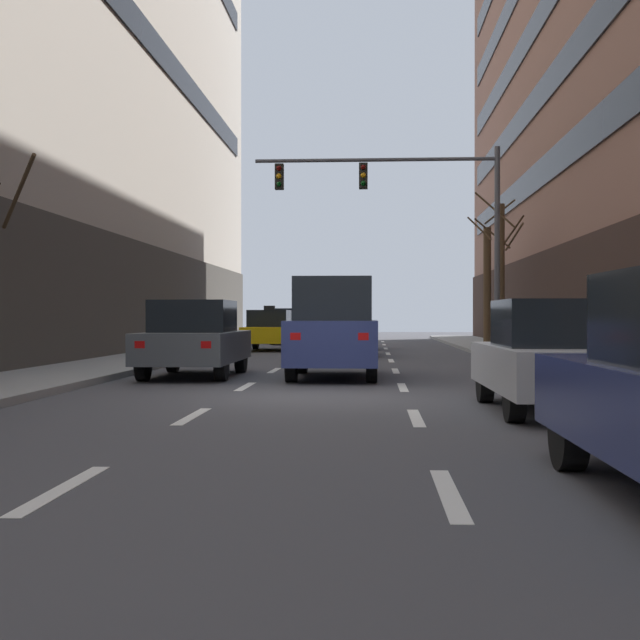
# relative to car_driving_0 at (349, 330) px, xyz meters

# --- Properties ---
(ground_plane) EXTENTS (120.00, 120.00, 0.00)m
(ground_plane) POSITION_rel_car_driving_0_xyz_m (0.03, -21.52, -0.81)
(ground_plane) COLOR #424247
(lane_stripe_l1_s2) EXTENTS (0.16, 2.00, 0.01)m
(lane_stripe_l1_s2) POSITION_rel_car_driving_0_xyz_m (-1.50, -29.52, -0.80)
(lane_stripe_l1_s2) COLOR silver
(lane_stripe_l1_s2) RESTS_ON ground
(lane_stripe_l1_s3) EXTENTS (0.16, 2.00, 0.01)m
(lane_stripe_l1_s3) POSITION_rel_car_driving_0_xyz_m (-1.50, -24.52, -0.80)
(lane_stripe_l1_s3) COLOR silver
(lane_stripe_l1_s3) RESTS_ON ground
(lane_stripe_l1_s4) EXTENTS (0.16, 2.00, 0.01)m
(lane_stripe_l1_s4) POSITION_rel_car_driving_0_xyz_m (-1.50, -19.52, -0.80)
(lane_stripe_l1_s4) COLOR silver
(lane_stripe_l1_s4) RESTS_ON ground
(lane_stripe_l1_s5) EXTENTS (0.16, 2.00, 0.01)m
(lane_stripe_l1_s5) POSITION_rel_car_driving_0_xyz_m (-1.50, -14.52, -0.80)
(lane_stripe_l1_s5) COLOR silver
(lane_stripe_l1_s5) RESTS_ON ground
(lane_stripe_l1_s6) EXTENTS (0.16, 2.00, 0.01)m
(lane_stripe_l1_s6) POSITION_rel_car_driving_0_xyz_m (-1.50, -9.52, -0.80)
(lane_stripe_l1_s6) COLOR silver
(lane_stripe_l1_s6) RESTS_ON ground
(lane_stripe_l1_s7) EXTENTS (0.16, 2.00, 0.01)m
(lane_stripe_l1_s7) POSITION_rel_car_driving_0_xyz_m (-1.50, -4.52, -0.80)
(lane_stripe_l1_s7) COLOR silver
(lane_stripe_l1_s7) RESTS_ON ground
(lane_stripe_l1_s8) EXTENTS (0.16, 2.00, 0.01)m
(lane_stripe_l1_s8) POSITION_rel_car_driving_0_xyz_m (-1.50, 0.48, -0.80)
(lane_stripe_l1_s8) COLOR silver
(lane_stripe_l1_s8) RESTS_ON ground
(lane_stripe_l1_s9) EXTENTS (0.16, 2.00, 0.01)m
(lane_stripe_l1_s9) POSITION_rel_car_driving_0_xyz_m (-1.50, 5.48, -0.80)
(lane_stripe_l1_s9) COLOR silver
(lane_stripe_l1_s9) RESTS_ON ground
(lane_stripe_l1_s10) EXTENTS (0.16, 2.00, 0.01)m
(lane_stripe_l1_s10) POSITION_rel_car_driving_0_xyz_m (-1.50, 10.48, -0.80)
(lane_stripe_l1_s10) COLOR silver
(lane_stripe_l1_s10) RESTS_ON ground
(lane_stripe_l2_s2) EXTENTS (0.16, 2.00, 0.01)m
(lane_stripe_l2_s2) POSITION_rel_car_driving_0_xyz_m (1.55, -29.52, -0.80)
(lane_stripe_l2_s2) COLOR silver
(lane_stripe_l2_s2) RESTS_ON ground
(lane_stripe_l2_s3) EXTENTS (0.16, 2.00, 0.01)m
(lane_stripe_l2_s3) POSITION_rel_car_driving_0_xyz_m (1.55, -24.52, -0.80)
(lane_stripe_l2_s3) COLOR silver
(lane_stripe_l2_s3) RESTS_ON ground
(lane_stripe_l2_s4) EXTENTS (0.16, 2.00, 0.01)m
(lane_stripe_l2_s4) POSITION_rel_car_driving_0_xyz_m (1.55, -19.52, -0.80)
(lane_stripe_l2_s4) COLOR silver
(lane_stripe_l2_s4) RESTS_ON ground
(lane_stripe_l2_s5) EXTENTS (0.16, 2.00, 0.01)m
(lane_stripe_l2_s5) POSITION_rel_car_driving_0_xyz_m (1.55, -14.52, -0.80)
(lane_stripe_l2_s5) COLOR silver
(lane_stripe_l2_s5) RESTS_ON ground
(lane_stripe_l2_s6) EXTENTS (0.16, 2.00, 0.01)m
(lane_stripe_l2_s6) POSITION_rel_car_driving_0_xyz_m (1.55, -9.52, -0.80)
(lane_stripe_l2_s6) COLOR silver
(lane_stripe_l2_s6) RESTS_ON ground
(lane_stripe_l2_s7) EXTENTS (0.16, 2.00, 0.01)m
(lane_stripe_l2_s7) POSITION_rel_car_driving_0_xyz_m (1.55, -4.52, -0.80)
(lane_stripe_l2_s7) COLOR silver
(lane_stripe_l2_s7) RESTS_ON ground
(lane_stripe_l2_s8) EXTENTS (0.16, 2.00, 0.01)m
(lane_stripe_l2_s8) POSITION_rel_car_driving_0_xyz_m (1.55, 0.48, -0.80)
(lane_stripe_l2_s8) COLOR silver
(lane_stripe_l2_s8) RESTS_ON ground
(lane_stripe_l2_s9) EXTENTS (0.16, 2.00, 0.01)m
(lane_stripe_l2_s9) POSITION_rel_car_driving_0_xyz_m (1.55, 5.48, -0.80)
(lane_stripe_l2_s9) COLOR silver
(lane_stripe_l2_s9) RESTS_ON ground
(lane_stripe_l2_s10) EXTENTS (0.16, 2.00, 0.01)m
(lane_stripe_l2_s10) POSITION_rel_car_driving_0_xyz_m (1.55, 10.48, -0.80)
(lane_stripe_l2_s10) COLOR silver
(lane_stripe_l2_s10) RESTS_ON ground
(car_driving_0) EXTENTS (1.98, 4.44, 1.64)m
(car_driving_0) POSITION_rel_car_driving_0_xyz_m (0.00, 0.00, 0.00)
(car_driving_0) COLOR black
(car_driving_0) RESTS_ON ground
(taxi_driving_1) EXTENTS (1.87, 4.33, 1.79)m
(taxi_driving_1) POSITION_rel_car_driving_0_xyz_m (-3.12, -1.64, -0.01)
(taxi_driving_1) COLOR black
(taxi_driving_1) RESTS_ON ground
(car_driving_2) EXTENTS (1.91, 4.57, 2.21)m
(car_driving_2) POSITION_rel_car_driving_0_xyz_m (0.13, -16.96, 0.29)
(car_driving_2) COLOR black
(car_driving_2) RESTS_ON ground
(car_driving_3) EXTENTS (1.95, 4.62, 1.73)m
(car_driving_3) POSITION_rel_car_driving_0_xyz_m (-3.05, -16.80, 0.04)
(car_driving_3) COLOR black
(car_driving_3) RESTS_ON ground
(car_driving_4) EXTENTS (2.00, 4.46, 1.65)m
(car_driving_4) POSITION_rel_car_driving_0_xyz_m (-0.07, -6.07, 0.00)
(car_driving_4) COLOR black
(car_driving_4) RESTS_ON ground
(car_driving_5) EXTENTS (2.11, 4.73, 1.75)m
(car_driving_5) POSITION_rel_car_driving_0_xyz_m (-3.00, 6.59, 0.05)
(car_driving_5) COLOR black
(car_driving_5) RESTS_ON ground
(car_parked_1) EXTENTS (1.84, 4.30, 1.60)m
(car_parked_1) POSITION_rel_car_driving_0_xyz_m (3.55, -23.71, -0.02)
(car_parked_1) COLOR black
(car_parked_1) RESTS_ON ground
(traffic_signal_0) EXTENTS (7.93, 0.35, 6.70)m
(traffic_signal_0) POSITION_rel_car_driving_0_xyz_m (2.35, -8.01, 4.13)
(traffic_signal_0) COLOR #4C4C51
(traffic_signal_0) RESTS_ON sidewalk_right
(street_tree_2) EXTENTS (1.70, 1.35, 5.33)m
(street_tree_2) POSITION_rel_car_driving_0_xyz_m (5.71, -0.21, 1.87)
(street_tree_2) COLOR #4C3823
(street_tree_2) RESTS_ON sidewalk_right
(street_tree_3) EXTENTS (1.84, 1.84, 5.77)m
(street_tree_3) POSITION_rel_car_driving_0_xyz_m (5.72, -3.98, 2.17)
(street_tree_3) COLOR #4C3823
(street_tree_3) RESTS_ON sidewalk_right
(pedestrian_0) EXTENTS (0.52, 0.27, 1.49)m
(pedestrian_0) POSITION_rel_car_driving_0_xyz_m (6.21, -11.72, 0.18)
(pedestrian_0) COLOR #383D59
(pedestrian_0) RESTS_ON sidewalk_right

